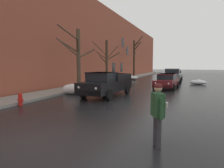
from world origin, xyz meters
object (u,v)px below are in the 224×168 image
Objects in this scene: pickup_truck_black_approaching_near_lane at (106,84)px; suv_grey_parked_kerbside_mid at (173,75)px; bare_tree_mid_block at (107,61)px; sedan_silver_parked_far_down_block at (176,74)px; bare_tree_second_along_sidewalk at (78,58)px; sedan_maroon_parked_kerbside_close at (167,81)px; bare_tree_far_down_block at (135,57)px; pedestrian_with_coffee at (158,110)px; fire_hydrant at (20,99)px.

pickup_truck_black_approaching_near_lane is 1.16× the size of suv_grey_parked_kerbside_mid.
bare_tree_mid_block is 0.94× the size of pickup_truck_black_approaching_near_lane.
sedan_silver_parked_far_down_block is (3.36, 20.03, -0.13)m from pickup_truck_black_approaching_near_lane.
suv_grey_parked_kerbside_mid is (6.99, 10.95, -1.91)m from bare_tree_second_along_sidewalk.
bare_tree_far_down_block is at bearing 118.21° from sedan_maroon_parked_kerbside_close.
pedestrian_with_coffee is at bearing -86.75° from sedan_silver_parked_far_down_block.
sedan_maroon_parked_kerbside_close is (3.50, 6.42, -0.13)m from pickup_truck_black_approaching_near_lane.
bare_tree_far_down_block is 1.55× the size of suv_grey_parked_kerbside_mid.
sedan_maroon_parked_kerbside_close is at bearing 59.72° from fire_hydrant.
suv_grey_parked_kerbside_mid is 6.57× the size of fire_hydrant.
bare_tree_second_along_sidewalk is at bearing -122.55° from suv_grey_parked_kerbside_mid.
bare_tree_mid_block is at bearing 92.03° from fire_hydrant.
bare_tree_mid_block is 14.01m from sedan_silver_parked_far_down_block.
pedestrian_with_coffee is (1.42, -13.91, 0.28)m from sedan_maroon_parked_kerbside_close.
sedan_silver_parked_far_down_block reaches higher than fire_hydrant.
bare_tree_far_down_block is 1.69× the size of sedan_silver_parked_far_down_block.
suv_grey_parked_kerbside_mid is (6.86, -6.53, -2.63)m from bare_tree_far_down_block.
bare_tree_second_along_sidewalk is at bearing -90.13° from bare_tree_mid_block.
bare_tree_far_down_block is at bearing 90.81° from fire_hydrant.
pickup_truck_black_approaching_near_lane is at bearing -27.39° from bare_tree_second_along_sidewalk.
suv_grey_parked_kerbside_mid is 18.81m from fire_hydrant.
bare_tree_far_down_block is 28.19m from pedestrian_with_coffee.
bare_tree_mid_block is at bearing -145.44° from suv_grey_parked_kerbside_mid.
pickup_truck_black_approaching_near_lane is (3.53, -7.98, -1.82)m from bare_tree_mid_block.
pickup_truck_black_approaching_near_lane and pedestrian_with_coffee have the same top height.
bare_tree_far_down_block is 24.39m from fire_hydrant.
sedan_maroon_parked_kerbside_close is 2.53× the size of pedestrian_with_coffee.
bare_tree_second_along_sidewalk is 13.13m from suv_grey_parked_kerbside_mid.
suv_grey_parked_kerbside_mid reaches higher than fire_hydrant.
pickup_truck_black_approaching_near_lane is at bearing -66.15° from bare_tree_mid_block.
bare_tree_second_along_sidewalk reaches higher than sedan_silver_parked_far_down_block.
bare_tree_far_down_block is 7.39m from sedan_silver_parked_far_down_block.
bare_tree_second_along_sidewalk reaches higher than sedan_maroon_parked_kerbside_close.
sedan_maroon_parked_kerbside_close is (7.05, 4.58, -2.14)m from bare_tree_second_along_sidewalk.
pedestrian_with_coffee is at bearing -18.26° from fire_hydrant.
fire_hydrant is at bearing -87.97° from bare_tree_mid_block.
bare_tree_far_down_block is 9.83m from suv_grey_parked_kerbside_mid.
sedan_silver_parked_far_down_block is at bearing 80.49° from pickup_truck_black_approaching_near_lane.
bare_tree_second_along_sidewalk is at bearing -90.42° from bare_tree_far_down_block.
sedan_maroon_parked_kerbside_close is (7.03, -1.56, -1.95)m from bare_tree_mid_block.
sedan_maroon_parked_kerbside_close is at bearing -89.48° from suv_grey_parked_kerbside_mid.
sedan_maroon_parked_kerbside_close is 6.37m from suv_grey_parked_kerbside_mid.
bare_tree_far_down_block reaches higher than suv_grey_parked_kerbside_mid.
bare_tree_mid_block is 8.64m from suv_grey_parked_kerbside_mid.
bare_tree_far_down_block is at bearing 107.27° from pedestrian_with_coffee.
pedestrian_with_coffee reaches higher than sedan_maroon_parked_kerbside_close.
suv_grey_parked_kerbside_mid is 2.65× the size of pedestrian_with_coffee.
pedestrian_with_coffee is at bearing -61.36° from bare_tree_mid_block.
suv_grey_parked_kerbside_mid is 1.09× the size of sedan_silver_parked_far_down_block.
bare_tree_second_along_sidewalk is at bearing 152.61° from pickup_truck_black_approaching_near_lane.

